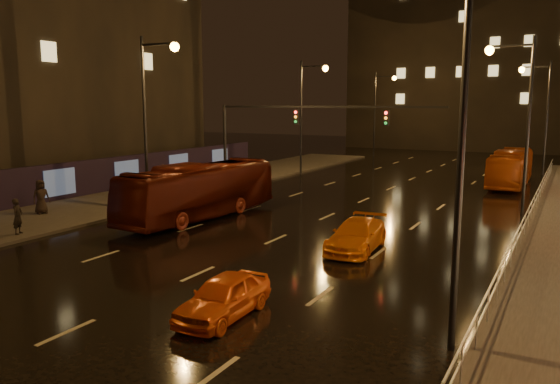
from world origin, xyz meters
name	(u,v)px	position (x,y,z in m)	size (l,w,h in m)	color
ground	(353,205)	(0.00, 20.00, 0.00)	(140.00, 140.00, 0.00)	black
sidewalk_left	(135,198)	(-13.50, 15.00, 0.07)	(7.00, 70.00, 0.15)	#38332D
building_distant	(520,17)	(4.00, 72.00, 18.00)	(44.00, 16.00, 36.00)	black
hoarding_left	(58,183)	(-17.20, 12.00, 1.25)	(0.30, 46.00, 2.50)	black
traffic_signal	(282,128)	(-5.06, 20.00, 4.74)	(15.31, 0.32, 6.20)	black
streetlight_right	(435,97)	(8.92, 2.00, 6.43)	(2.64, 0.50, 10.00)	black
railing_right	(529,212)	(10.20, 18.00, 0.90)	(0.05, 56.00, 1.00)	#99999E
bus_red	(200,191)	(-6.07, 12.31, 1.53)	(2.57, 10.96, 3.05)	#51140B
bus_curb	(511,168)	(7.72, 33.62, 1.39)	(2.34, 10.01, 2.79)	#A03C10
taxi_near	(224,297)	(3.22, 1.00, 0.64)	(1.50, 3.73, 1.27)	#ED5B16
taxi_far	(357,235)	(4.00, 10.00, 0.66)	(1.84, 4.53, 1.31)	orange
pedestrian_a	(18,216)	(-11.00, 4.57, 1.00)	(0.62, 0.41, 1.71)	black
pedestrian_c	(41,197)	(-14.20, 8.37, 1.12)	(0.94, 0.61, 1.93)	black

